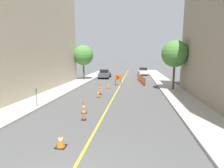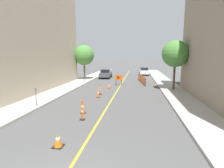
{
  "view_description": "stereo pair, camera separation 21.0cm",
  "coord_description": "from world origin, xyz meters",
  "px_view_note": "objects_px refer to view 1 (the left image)",
  "views": [
    {
      "loc": [
        2.1,
        -3.66,
        3.95
      ],
      "look_at": [
        -0.4,
        14.63,
        1.0
      ],
      "focal_mm": 28.0,
      "sensor_mm": 36.0,
      "label": 1
    },
    {
      "loc": [
        2.31,
        -3.63,
        3.95
      ],
      "look_at": [
        -0.4,
        14.63,
        1.0
      ],
      "focal_mm": 28.0,
      "sensor_mm": 36.0,
      "label": 2
    }
  ],
  "objects_px": {
    "parked_car_curb_mid": "(143,71)",
    "parking_meter_far_curb": "(84,76)",
    "delineator_post_rear": "(100,90)",
    "traffic_cone_nearest": "(61,141)",
    "arrow_barricade_primary": "(118,78)",
    "traffic_cone_fourth": "(109,86)",
    "parked_car_curb_near": "(105,74)",
    "traffic_cone_third": "(98,94)",
    "traffic_cone_second": "(84,108)",
    "parking_meter_near_curb": "(36,93)",
    "street_tree_right_near": "(175,54)",
    "street_tree_left_near": "(83,55)",
    "delineator_post_front": "(84,111)"
  },
  "relations": [
    {
      "from": "delineator_post_rear",
      "to": "arrow_barricade_primary",
      "type": "bearing_deg",
      "value": 77.58
    },
    {
      "from": "delineator_post_rear",
      "to": "delineator_post_front",
      "type": "bearing_deg",
      "value": -86.49
    },
    {
      "from": "street_tree_right_near",
      "to": "arrow_barricade_primary",
      "type": "bearing_deg",
      "value": 159.17
    },
    {
      "from": "traffic_cone_second",
      "to": "arrow_barricade_primary",
      "type": "relative_size",
      "value": 0.52
    },
    {
      "from": "traffic_cone_fourth",
      "to": "delineator_post_rear",
      "type": "height_order",
      "value": "delineator_post_rear"
    },
    {
      "from": "delineator_post_front",
      "to": "parking_meter_far_curb",
      "type": "xyz_separation_m",
      "value": [
        -4.28,
        14.24,
        0.54
      ]
    },
    {
      "from": "traffic_cone_second",
      "to": "parked_car_curb_near",
      "type": "bearing_deg",
      "value": 95.97
    },
    {
      "from": "arrow_barricade_primary",
      "to": "delineator_post_rear",
      "type": "bearing_deg",
      "value": -99.33
    },
    {
      "from": "traffic_cone_second",
      "to": "street_tree_left_near",
      "type": "relative_size",
      "value": 0.13
    },
    {
      "from": "delineator_post_rear",
      "to": "traffic_cone_nearest",
      "type": "bearing_deg",
      "value": -87.7
    },
    {
      "from": "traffic_cone_fourth",
      "to": "street_tree_right_near",
      "type": "xyz_separation_m",
      "value": [
        7.66,
        -0.28,
        3.91
      ]
    },
    {
      "from": "parking_meter_near_curb",
      "to": "traffic_cone_second",
      "type": "bearing_deg",
      "value": -9.85
    },
    {
      "from": "delineator_post_rear",
      "to": "parking_meter_near_curb",
      "type": "height_order",
      "value": "parking_meter_near_curb"
    },
    {
      "from": "traffic_cone_fourth",
      "to": "street_tree_left_near",
      "type": "bearing_deg",
      "value": 127.29
    },
    {
      "from": "traffic_cone_nearest",
      "to": "street_tree_left_near",
      "type": "height_order",
      "value": "street_tree_left_near"
    },
    {
      "from": "traffic_cone_fourth",
      "to": "parked_car_curb_near",
      "type": "distance_m",
      "value": 10.45
    },
    {
      "from": "traffic_cone_third",
      "to": "delineator_post_front",
      "type": "bearing_deg",
      "value": -86.53
    },
    {
      "from": "parked_car_curb_mid",
      "to": "parking_meter_far_curb",
      "type": "xyz_separation_m",
      "value": [
        -8.95,
        -13.24,
        0.3
      ]
    },
    {
      "from": "traffic_cone_second",
      "to": "parking_meter_far_curb",
      "type": "bearing_deg",
      "value": 106.85
    },
    {
      "from": "traffic_cone_nearest",
      "to": "arrow_barricade_primary",
      "type": "bearing_deg",
      "value": 87.01
    },
    {
      "from": "street_tree_right_near",
      "to": "traffic_cone_third",
      "type": "bearing_deg",
      "value": -149.73
    },
    {
      "from": "traffic_cone_third",
      "to": "street_tree_left_near",
      "type": "distance_m",
      "value": 13.34
    },
    {
      "from": "traffic_cone_nearest",
      "to": "traffic_cone_fourth",
      "type": "bearing_deg",
      "value": 90.46
    },
    {
      "from": "parking_meter_far_curb",
      "to": "street_tree_left_near",
      "type": "distance_m",
      "value": 4.83
    },
    {
      "from": "traffic_cone_third",
      "to": "parked_car_curb_near",
      "type": "height_order",
      "value": "parked_car_curb_near"
    },
    {
      "from": "traffic_cone_nearest",
      "to": "traffic_cone_third",
      "type": "height_order",
      "value": "traffic_cone_third"
    },
    {
      "from": "traffic_cone_third",
      "to": "street_tree_left_near",
      "type": "height_order",
      "value": "street_tree_left_near"
    },
    {
      "from": "traffic_cone_second",
      "to": "parked_car_curb_near",
      "type": "xyz_separation_m",
      "value": [
        -2.08,
        19.9,
        0.44
      ]
    },
    {
      "from": "arrow_barricade_primary",
      "to": "parking_meter_far_curb",
      "type": "height_order",
      "value": "parking_meter_far_curb"
    },
    {
      "from": "traffic_cone_nearest",
      "to": "arrow_barricade_primary",
      "type": "height_order",
      "value": "arrow_barricade_primary"
    },
    {
      "from": "delineator_post_front",
      "to": "delineator_post_rear",
      "type": "relative_size",
      "value": 1.1
    },
    {
      "from": "traffic_cone_nearest",
      "to": "traffic_cone_third",
      "type": "distance_m",
      "value": 9.43
    },
    {
      "from": "delineator_post_rear",
      "to": "street_tree_right_near",
      "type": "distance_m",
      "value": 9.4
    },
    {
      "from": "parked_car_curb_near",
      "to": "street_tree_left_near",
      "type": "height_order",
      "value": "street_tree_left_near"
    },
    {
      "from": "parked_car_curb_mid",
      "to": "traffic_cone_second",
      "type": "bearing_deg",
      "value": -103.77
    },
    {
      "from": "delineator_post_rear",
      "to": "traffic_cone_second",
      "type": "bearing_deg",
      "value": -89.06
    },
    {
      "from": "parking_meter_near_curb",
      "to": "street_tree_left_near",
      "type": "relative_size",
      "value": 0.25
    },
    {
      "from": "traffic_cone_nearest",
      "to": "parked_car_curb_mid",
      "type": "height_order",
      "value": "parked_car_curb_mid"
    },
    {
      "from": "street_tree_right_near",
      "to": "traffic_cone_fourth",
      "type": "bearing_deg",
      "value": 177.89
    },
    {
      "from": "parking_meter_far_curb",
      "to": "street_tree_right_near",
      "type": "bearing_deg",
      "value": -16.73
    },
    {
      "from": "parked_car_curb_near",
      "to": "traffic_cone_third",
      "type": "bearing_deg",
      "value": -84.9
    },
    {
      "from": "delineator_post_front",
      "to": "delineator_post_rear",
      "type": "distance_m",
      "value": 7.38
    },
    {
      "from": "delineator_post_front",
      "to": "parked_car_curb_near",
      "type": "relative_size",
      "value": 0.29
    },
    {
      "from": "traffic_cone_nearest",
      "to": "delineator_post_front",
      "type": "relative_size",
      "value": 0.45
    },
    {
      "from": "parked_car_curb_near",
      "to": "parking_meter_near_curb",
      "type": "distance_m",
      "value": 19.31
    },
    {
      "from": "traffic_cone_third",
      "to": "parked_car_curb_near",
      "type": "distance_m",
      "value": 15.22
    },
    {
      "from": "parked_car_curb_mid",
      "to": "parking_meter_far_curb",
      "type": "bearing_deg",
      "value": -127.0
    },
    {
      "from": "delineator_post_rear",
      "to": "parked_car_curb_mid",
      "type": "height_order",
      "value": "parked_car_curb_mid"
    },
    {
      "from": "traffic_cone_second",
      "to": "parking_meter_near_curb",
      "type": "height_order",
      "value": "parking_meter_near_curb"
    },
    {
      "from": "arrow_barricade_primary",
      "to": "parked_car_curb_near",
      "type": "bearing_deg",
      "value": 115.56
    }
  ]
}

